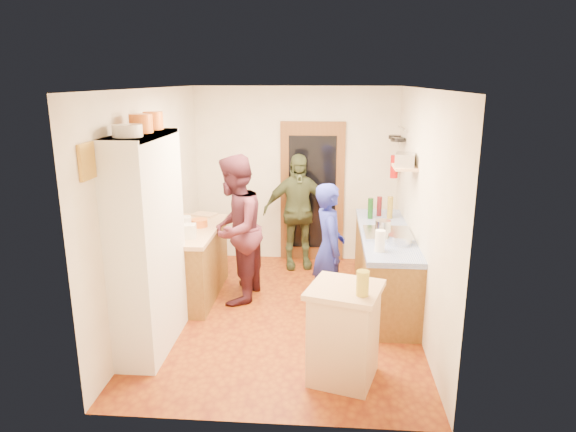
# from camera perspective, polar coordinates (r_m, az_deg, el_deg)

# --- Properties ---
(floor) EXTENTS (3.00, 4.00, 0.02)m
(floor) POSITION_cam_1_polar(r_m,az_deg,el_deg) (6.19, -0.38, -10.92)
(floor) COLOR #90430E
(floor) RESTS_ON ground
(ceiling) EXTENTS (3.00, 4.00, 0.02)m
(ceiling) POSITION_cam_1_polar(r_m,az_deg,el_deg) (5.57, -0.43, 14.10)
(ceiling) COLOR silver
(ceiling) RESTS_ON ground
(wall_back) EXTENTS (3.00, 0.02, 2.60)m
(wall_back) POSITION_cam_1_polar(r_m,az_deg,el_deg) (7.70, 0.87, 4.56)
(wall_back) COLOR silver
(wall_back) RESTS_ON ground
(wall_front) EXTENTS (3.00, 0.02, 2.60)m
(wall_front) POSITION_cam_1_polar(r_m,az_deg,el_deg) (3.83, -2.96, -6.42)
(wall_front) COLOR silver
(wall_front) RESTS_ON ground
(wall_left) EXTENTS (0.02, 4.00, 2.60)m
(wall_left) POSITION_cam_1_polar(r_m,az_deg,el_deg) (6.06, -14.79, 1.16)
(wall_left) COLOR silver
(wall_left) RESTS_ON ground
(wall_right) EXTENTS (0.02, 4.00, 2.60)m
(wall_right) POSITION_cam_1_polar(r_m,az_deg,el_deg) (5.81, 14.60, 0.60)
(wall_right) COLOR silver
(wall_right) RESTS_ON ground
(door_frame) EXTENTS (0.95, 0.06, 2.10)m
(door_frame) POSITION_cam_1_polar(r_m,az_deg,el_deg) (7.70, 2.70, 2.64)
(door_frame) COLOR brown
(door_frame) RESTS_ON ground
(door_glass) EXTENTS (0.70, 0.02, 1.70)m
(door_glass) POSITION_cam_1_polar(r_m,az_deg,el_deg) (7.67, 2.70, 2.59)
(door_glass) COLOR black
(door_glass) RESTS_ON door_frame
(hutch_body) EXTENTS (0.40, 1.20, 2.20)m
(hutch_body) POSITION_cam_1_polar(r_m,az_deg,el_deg) (5.32, -15.28, -3.04)
(hutch_body) COLOR white
(hutch_body) RESTS_ON ground
(hutch_top_shelf) EXTENTS (0.40, 1.14, 0.04)m
(hutch_top_shelf) POSITION_cam_1_polar(r_m,az_deg,el_deg) (5.10, -16.12, 8.59)
(hutch_top_shelf) COLOR white
(hutch_top_shelf) RESTS_ON hutch_body
(plate_stack) EXTENTS (0.26, 0.26, 0.11)m
(plate_stack) POSITION_cam_1_polar(r_m,az_deg,el_deg) (4.81, -17.42, 9.03)
(plate_stack) COLOR white
(plate_stack) RESTS_ON hutch_top_shelf
(orange_pot_a) EXTENTS (0.22, 0.22, 0.18)m
(orange_pot_a) POSITION_cam_1_polar(r_m,az_deg,el_deg) (5.13, -16.02, 9.85)
(orange_pot_a) COLOR orange
(orange_pot_a) RESTS_ON hutch_top_shelf
(orange_pot_b) EXTENTS (0.20, 0.20, 0.18)m
(orange_pot_b) POSITION_cam_1_polar(r_m,az_deg,el_deg) (5.46, -14.76, 10.22)
(orange_pot_b) COLOR orange
(orange_pot_b) RESTS_ON hutch_top_shelf
(left_counter_base) EXTENTS (0.60, 1.40, 0.85)m
(left_counter_base) POSITION_cam_1_polar(r_m,az_deg,el_deg) (6.63, -10.48, -5.30)
(left_counter_base) COLOR brown
(left_counter_base) RESTS_ON ground
(left_counter_top) EXTENTS (0.64, 1.44, 0.05)m
(left_counter_top) POSITION_cam_1_polar(r_m,az_deg,el_deg) (6.49, -10.67, -1.57)
(left_counter_top) COLOR #D6AC7E
(left_counter_top) RESTS_ON left_counter_base
(toaster) EXTENTS (0.24, 0.18, 0.16)m
(toaster) POSITION_cam_1_polar(r_m,az_deg,el_deg) (6.09, -11.20, -1.67)
(toaster) COLOR white
(toaster) RESTS_ON left_counter_top
(kettle) EXTENTS (0.17, 0.17, 0.18)m
(kettle) POSITION_cam_1_polar(r_m,az_deg,el_deg) (6.38, -11.39, -0.84)
(kettle) COLOR white
(kettle) RESTS_ON left_counter_top
(orange_bowl) EXTENTS (0.22, 0.22, 0.09)m
(orange_bowl) POSITION_cam_1_polar(r_m,az_deg,el_deg) (6.53, -9.82, -0.76)
(orange_bowl) COLOR orange
(orange_bowl) RESTS_ON left_counter_top
(chopping_board) EXTENTS (0.35, 0.30, 0.02)m
(chopping_board) POSITION_cam_1_polar(r_m,az_deg,el_deg) (7.06, -9.23, 0.16)
(chopping_board) COLOR #D6AC7E
(chopping_board) RESTS_ON left_counter_top
(right_counter_base) EXTENTS (0.60, 2.20, 0.84)m
(right_counter_base) POSITION_cam_1_polar(r_m,az_deg,el_deg) (6.50, 10.64, -5.76)
(right_counter_base) COLOR brown
(right_counter_base) RESTS_ON ground
(right_counter_top) EXTENTS (0.62, 2.22, 0.06)m
(right_counter_top) POSITION_cam_1_polar(r_m,az_deg,el_deg) (6.36, 10.84, -1.97)
(right_counter_top) COLOR #1A37A4
(right_counter_top) RESTS_ON right_counter_base
(hob) EXTENTS (0.55, 0.58, 0.04)m
(hob) POSITION_cam_1_polar(r_m,az_deg,el_deg) (6.20, 11.01, -1.93)
(hob) COLOR silver
(hob) RESTS_ON right_counter_top
(pot_on_hob) EXTENTS (0.19, 0.19, 0.12)m
(pot_on_hob) POSITION_cam_1_polar(r_m,az_deg,el_deg) (6.25, 10.51, -1.02)
(pot_on_hob) COLOR silver
(pot_on_hob) RESTS_ON hob
(bottle_a) EXTENTS (0.07, 0.07, 0.28)m
(bottle_a) POSITION_cam_1_polar(r_m,az_deg,el_deg) (6.87, 9.15, 0.84)
(bottle_a) COLOR #143F14
(bottle_a) RESTS_ON right_counter_top
(bottle_b) EXTENTS (0.07, 0.07, 0.27)m
(bottle_b) POSITION_cam_1_polar(r_m,az_deg,el_deg) (7.03, 10.11, 1.08)
(bottle_b) COLOR #591419
(bottle_b) RESTS_ON right_counter_top
(bottle_c) EXTENTS (0.08, 0.08, 0.29)m
(bottle_c) POSITION_cam_1_polar(r_m,az_deg,el_deg) (6.93, 11.27, 0.93)
(bottle_c) COLOR olive
(bottle_c) RESTS_ON right_counter_top
(paper_towel) EXTENTS (0.13, 0.13, 0.23)m
(paper_towel) POSITION_cam_1_polar(r_m,az_deg,el_deg) (5.59, 10.19, -2.75)
(paper_towel) COLOR white
(paper_towel) RESTS_ON right_counter_top
(mixing_bowl) EXTENTS (0.33, 0.33, 0.10)m
(mixing_bowl) POSITION_cam_1_polar(r_m,az_deg,el_deg) (5.90, 12.33, -2.57)
(mixing_bowl) COLOR silver
(mixing_bowl) RESTS_ON right_counter_top
(island_base) EXTENTS (0.68, 0.68, 0.86)m
(island_base) POSITION_cam_1_polar(r_m,az_deg,el_deg) (4.83, 6.21, -13.10)
(island_base) COLOR #D6AC7E
(island_base) RESTS_ON ground
(island_top) EXTENTS (0.77, 0.77, 0.05)m
(island_top) POSITION_cam_1_polar(r_m,az_deg,el_deg) (4.63, 6.37, -8.14)
(island_top) COLOR #D6AC7E
(island_top) RESTS_ON island_base
(cutting_board) EXTENTS (0.41, 0.37, 0.02)m
(cutting_board) POSITION_cam_1_polar(r_m,az_deg,el_deg) (4.69, 5.93, -7.72)
(cutting_board) COLOR white
(cutting_board) RESTS_ON island_top
(oil_jar) EXTENTS (0.14, 0.14, 0.22)m
(oil_jar) POSITION_cam_1_polar(r_m,az_deg,el_deg) (4.44, 8.29, -7.40)
(oil_jar) COLOR #AD9E2D
(oil_jar) RESTS_ON island_top
(pan_rail) EXTENTS (0.02, 0.65, 0.02)m
(pan_rail) POSITION_cam_1_polar(r_m,az_deg,el_deg) (7.17, 12.53, 9.48)
(pan_rail) COLOR silver
(pan_rail) RESTS_ON wall_right
(pan_hang_a) EXTENTS (0.18, 0.18, 0.05)m
(pan_hang_a) POSITION_cam_1_polar(r_m,az_deg,el_deg) (7.00, 12.17, 8.30)
(pan_hang_a) COLOR black
(pan_hang_a) RESTS_ON pan_rail
(pan_hang_b) EXTENTS (0.16, 0.16, 0.05)m
(pan_hang_b) POSITION_cam_1_polar(r_m,az_deg,el_deg) (7.20, 11.96, 8.33)
(pan_hang_b) COLOR black
(pan_hang_b) RESTS_ON pan_rail
(pan_hang_c) EXTENTS (0.17, 0.17, 0.05)m
(pan_hang_c) POSITION_cam_1_polar(r_m,az_deg,el_deg) (7.40, 11.77, 8.59)
(pan_hang_c) COLOR black
(pan_hang_c) RESTS_ON pan_rail
(wall_shelf) EXTENTS (0.26, 0.42, 0.03)m
(wall_shelf) POSITION_cam_1_polar(r_m,az_deg,el_deg) (6.15, 12.85, 5.29)
(wall_shelf) COLOR #D6AC7E
(wall_shelf) RESTS_ON wall_right
(radio) EXTENTS (0.27, 0.34, 0.15)m
(radio) POSITION_cam_1_polar(r_m,az_deg,el_deg) (6.13, 12.90, 6.12)
(radio) COLOR silver
(radio) RESTS_ON wall_shelf
(ext_bracket) EXTENTS (0.06, 0.10, 0.04)m
(ext_bracket) POSITION_cam_1_polar(r_m,az_deg,el_deg) (7.42, 12.16, 5.00)
(ext_bracket) COLOR black
(ext_bracket) RESTS_ON wall_right
(fire_extinguisher) EXTENTS (0.11, 0.11, 0.32)m
(fire_extinguisher) POSITION_cam_1_polar(r_m,az_deg,el_deg) (7.41, 11.72, 5.39)
(fire_extinguisher) COLOR red
(fire_extinguisher) RESTS_ON wall_right
(picture_frame) EXTENTS (0.03, 0.25, 0.30)m
(picture_frame) POSITION_cam_1_polar(r_m,az_deg,el_deg) (4.50, -21.45, 5.67)
(picture_frame) COLOR gold
(picture_frame) RESTS_ON wall_left
(person_hob) EXTENTS (0.47, 0.62, 1.55)m
(person_hob) POSITION_cam_1_polar(r_m,az_deg,el_deg) (6.03, 4.91, -3.64)
(person_hob) COLOR navy
(person_hob) RESTS_ON ground
(person_left) EXTENTS (0.81, 0.98, 1.83)m
(person_left) POSITION_cam_1_polar(r_m,az_deg,el_deg) (6.32, -5.51, -1.42)
(person_left) COLOR #471D29
(person_left) RESTS_ON ground
(person_back) EXTENTS (1.05, 0.61, 1.68)m
(person_back) POSITION_cam_1_polar(r_m,az_deg,el_deg) (7.41, 1.12, 0.50)
(person_back) COLOR #384025
(person_back) RESTS_ON ground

